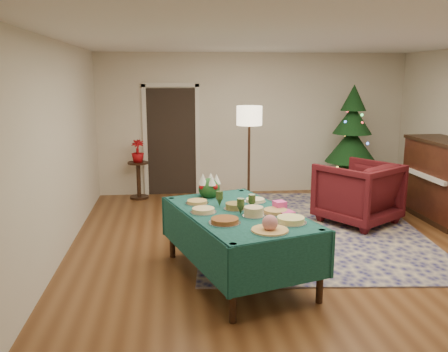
{
  "coord_description": "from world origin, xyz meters",
  "views": [
    {
      "loc": [
        -1.61,
        -5.6,
        2.25
      ],
      "look_at": [
        -0.93,
        0.41,
        0.98
      ],
      "focal_mm": 38.0,
      "sensor_mm": 36.0,
      "label": 1
    }
  ],
  "objects": [
    {
      "name": "room_shell",
      "position": [
        0.0,
        0.0,
        1.35
      ],
      "size": [
        7.0,
        7.0,
        7.0
      ],
      "color": "#593319",
      "rests_on": "ground"
    },
    {
      "name": "doorway",
      "position": [
        -1.6,
        3.48,
        1.1
      ],
      "size": [
        1.08,
        0.04,
        2.16
      ],
      "color": "black",
      "rests_on": "ground"
    },
    {
      "name": "rug",
      "position": [
        0.42,
        1.09,
        0.01
      ],
      "size": [
        3.61,
        4.5,
        0.02
      ],
      "primitive_type": "cube",
      "rotation": [
        0.0,
        0.0,
        -0.1
      ],
      "color": "#161754",
      "rests_on": "ground"
    },
    {
      "name": "buffet_table",
      "position": [
        -0.89,
        -0.58,
        0.62
      ],
      "size": [
        1.71,
        2.25,
        0.77
      ],
      "color": "black",
      "rests_on": "ground"
    },
    {
      "name": "platter_0",
      "position": [
        -0.68,
        -1.28,
        0.84
      ],
      "size": [
        0.37,
        0.37,
        0.17
      ],
      "color": "silver",
      "rests_on": "buffet_table"
    },
    {
      "name": "platter_1",
      "position": [
        -0.41,
        -1.04,
        0.8
      ],
      "size": [
        0.33,
        0.33,
        0.06
      ],
      "color": "silver",
      "rests_on": "buffet_table"
    },
    {
      "name": "platter_2",
      "position": [
        -1.08,
        -0.97,
        0.8
      ],
      "size": [
        0.33,
        0.33,
        0.05
      ],
      "color": "silver",
      "rests_on": "buffet_table"
    },
    {
      "name": "platter_3",
      "position": [
        -0.74,
        -0.76,
        0.82
      ],
      "size": [
        0.25,
        0.25,
        0.11
      ],
      "color": "silver",
      "rests_on": "buffet_table"
    },
    {
      "name": "platter_4",
      "position": [
        -0.48,
        -0.67,
        0.79
      ],
      "size": [
        0.31,
        0.31,
        0.04
      ],
      "color": "silver",
      "rests_on": "buffet_table"
    },
    {
      "name": "platter_5",
      "position": [
        -1.27,
        -0.56,
        0.8
      ],
      "size": [
        0.29,
        0.29,
        0.05
      ],
      "color": "silver",
      "rests_on": "buffet_table"
    },
    {
      "name": "platter_6",
      "position": [
        -0.91,
        -0.47,
        0.81
      ],
      "size": [
        0.25,
        0.25,
        0.07
      ],
      "color": "silver",
      "rests_on": "buffet_table"
    },
    {
      "name": "platter_7",
      "position": [
        -0.62,
        -0.18,
        0.79
      ],
      "size": [
        0.26,
        0.26,
        0.04
      ],
      "color": "silver",
      "rests_on": "buffet_table"
    },
    {
      "name": "platter_8",
      "position": [
        -1.32,
        -0.17,
        0.79
      ],
      "size": [
        0.28,
        0.28,
        0.04
      ],
      "color": "silver",
      "rests_on": "buffet_table"
    },
    {
      "name": "goblet_0",
      "position": [
        -1.07,
        -0.32,
        0.87
      ],
      "size": [
        0.08,
        0.08,
        0.18
      ],
      "color": "#2D471E",
      "rests_on": "buffet_table"
    },
    {
      "name": "goblet_1",
      "position": [
        -0.72,
        -0.51,
        0.87
      ],
      "size": [
        0.08,
        0.08,
        0.18
      ],
      "color": "#2D471E",
      "rests_on": "buffet_table"
    },
    {
      "name": "goblet_2",
      "position": [
        -0.87,
        -0.67,
        0.87
      ],
      "size": [
        0.08,
        0.08,
        0.18
      ],
      "color": "#2D471E",
      "rests_on": "buffet_table"
    },
    {
      "name": "napkin_stack",
      "position": [
        -0.38,
        -0.74,
        0.79
      ],
      "size": [
        0.19,
        0.19,
        0.04
      ],
      "primitive_type": "cube",
      "rotation": [
        0.0,
        0.0,
        0.31
      ],
      "color": "#D83C82",
      "rests_on": "buffet_table"
    },
    {
      "name": "gift_box",
      "position": [
        -0.41,
        -0.55,
        0.83
      ],
      "size": [
        0.16,
        0.16,
        0.1
      ],
      "primitive_type": "cube",
      "rotation": [
        0.0,
        0.0,
        0.31
      ],
      "color": "#F844A3",
      "rests_on": "buffet_table"
    },
    {
      "name": "centerpiece",
      "position": [
        -1.15,
        0.15,
        0.91
      ],
      "size": [
        0.28,
        0.28,
        0.32
      ],
      "color": "#1E4C1E",
      "rests_on": "buffet_table"
    },
    {
      "name": "armchair",
      "position": [
        1.25,
        1.25,
        0.53
      ],
      "size": [
        1.4,
        1.38,
        1.07
      ],
      "primitive_type": "imported",
      "rotation": [
        0.0,
        0.0,
        3.72
      ],
      "color": "#490F14",
      "rests_on": "ground"
    },
    {
      "name": "floor_lamp",
      "position": [
        -0.3,
        2.26,
        1.5
      ],
      "size": [
        0.43,
        0.43,
        1.77
      ],
      "color": "#A57F3F",
      "rests_on": "ground"
    },
    {
      "name": "side_table",
      "position": [
        -2.23,
        3.2,
        0.34
      ],
      "size": [
        0.39,
        0.39,
        0.69
      ],
      "color": "black",
      "rests_on": "ground"
    },
    {
      "name": "potted_plant",
      "position": [
        -2.23,
        3.2,
        0.81
      ],
      "size": [
        0.23,
        0.41,
        0.23
      ],
      "primitive_type": "imported",
      "color": "#A60B10",
      "rests_on": "side_table"
    },
    {
      "name": "christmas_tree",
      "position": [
        1.73,
        2.83,
        0.95
      ],
      "size": [
        1.18,
        1.18,
        2.11
      ],
      "color": "black",
      "rests_on": "ground"
    },
    {
      "name": "piano",
      "position": [
        2.67,
        1.3,
        0.63
      ],
      "size": [
        0.7,
        1.49,
        1.29
      ],
      "color": "black",
      "rests_on": "ground"
    }
  ]
}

